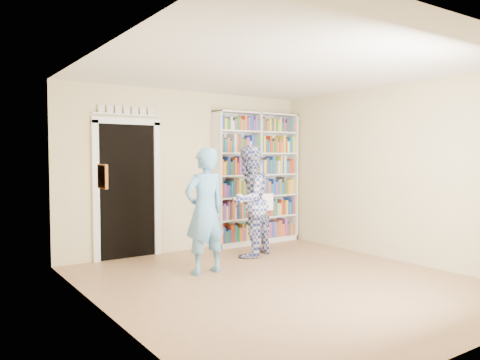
{
  "coord_description": "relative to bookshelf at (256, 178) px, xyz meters",
  "views": [
    {
      "loc": [
        -3.78,
        -4.55,
        1.61
      ],
      "look_at": [
        -0.04,
        0.9,
        1.27
      ],
      "focal_mm": 35.0,
      "sensor_mm": 36.0,
      "label": 1
    }
  ],
  "objects": [
    {
      "name": "floor",
      "position": [
        -1.32,
        -2.34,
        -1.21
      ],
      "size": [
        5.0,
        5.0,
        0.0
      ],
      "primitive_type": "plane",
      "color": "#996E4A",
      "rests_on": "ground"
    },
    {
      "name": "ceiling",
      "position": [
        -1.32,
        -2.34,
        1.49
      ],
      "size": [
        5.0,
        5.0,
        0.0
      ],
      "primitive_type": "plane",
      "rotation": [
        3.14,
        0.0,
        0.0
      ],
      "color": "white",
      "rests_on": "wall_back"
    },
    {
      "name": "wall_back",
      "position": [
        -1.32,
        0.16,
        0.14
      ],
      "size": [
        4.5,
        0.0,
        4.5
      ],
      "primitive_type": "plane",
      "rotation": [
        1.57,
        0.0,
        0.0
      ],
      "color": "beige",
      "rests_on": "floor"
    },
    {
      "name": "wall_left",
      "position": [
        -3.57,
        -2.34,
        0.14
      ],
      "size": [
        0.0,
        5.0,
        5.0
      ],
      "primitive_type": "plane",
      "rotation": [
        1.57,
        0.0,
        1.57
      ],
      "color": "beige",
      "rests_on": "floor"
    },
    {
      "name": "wall_right",
      "position": [
        0.93,
        -2.34,
        0.14
      ],
      "size": [
        0.0,
        5.0,
        5.0
      ],
      "primitive_type": "plane",
      "rotation": [
        1.57,
        0.0,
        -1.57
      ],
      "color": "beige",
      "rests_on": "floor"
    },
    {
      "name": "bookshelf",
      "position": [
        0.0,
        0.0,
        0.0
      ],
      "size": [
        1.74,
        0.33,
        2.39
      ],
      "rotation": [
        0.0,
        0.0,
        -0.27
      ],
      "color": "white",
      "rests_on": "floor"
    },
    {
      "name": "doorway",
      "position": [
        -2.42,
        0.13,
        -0.03
      ],
      "size": [
        1.1,
        0.08,
        2.43
      ],
      "color": "black",
      "rests_on": "floor"
    },
    {
      "name": "wall_art",
      "position": [
        -3.55,
        -2.14,
        0.19
      ],
      "size": [
        0.03,
        0.25,
        0.25
      ],
      "primitive_type": "cube",
      "color": "brown",
      "rests_on": "wall_left"
    },
    {
      "name": "man_blue",
      "position": [
        -1.9,
        -1.4,
        -0.35
      ],
      "size": [
        0.65,
        0.45,
        1.72
      ],
      "primitive_type": "imported",
      "rotation": [
        0.0,
        0.0,
        3.2
      ],
      "color": "#5FA0D5",
      "rests_on": "floor"
    },
    {
      "name": "man_plaid",
      "position": [
        -0.77,
        -0.85,
        -0.32
      ],
      "size": [
        1.06,
        0.97,
        1.77
      ],
      "primitive_type": "imported",
      "rotation": [
        0.0,
        0.0,
        3.58
      ],
      "color": "#2F3791",
      "rests_on": "floor"
    },
    {
      "name": "paper_sheet",
      "position": [
        -0.59,
        -1.11,
        -0.32
      ],
      "size": [
        0.18,
        0.04,
        0.26
      ],
      "primitive_type": "cube",
      "rotation": [
        0.0,
        0.0,
        -0.2
      ],
      "color": "white",
      "rests_on": "man_plaid"
    }
  ]
}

